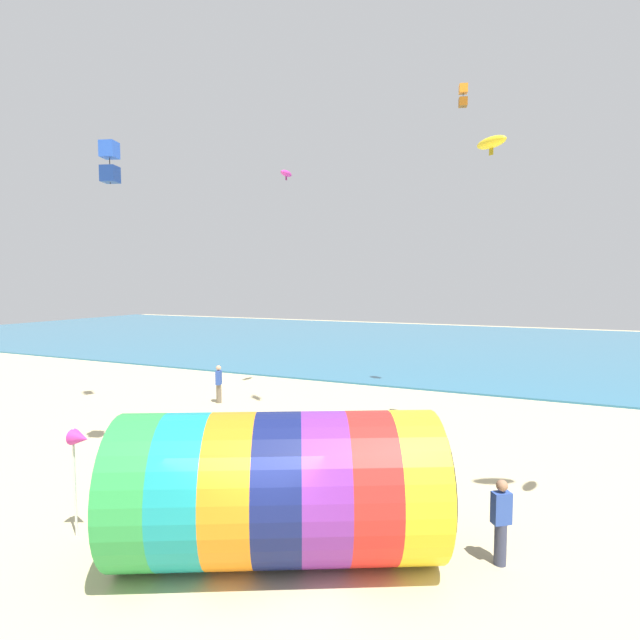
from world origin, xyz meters
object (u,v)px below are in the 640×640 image
(kite_handler, at_px, (501,521))
(kite_magenta_parafoil, at_px, (286,173))
(kite_yellow_parafoil, at_px, (491,142))
(bystander_near_water, at_px, (219,384))
(kite_blue_box, at_px, (110,162))
(giant_inflatable_tube, at_px, (280,487))
(beach_flag, at_px, (80,442))
(kite_orange_box, at_px, (463,96))

(kite_handler, xyz_separation_m, kite_magenta_parafoil, (-11.02, 11.73, 9.99))
(kite_magenta_parafoil, xyz_separation_m, kite_yellow_parafoil, (9.84, -3.54, -0.53))
(kite_magenta_parafoil, height_order, bystander_near_water, kite_magenta_parafoil)
(kite_handler, relative_size, kite_blue_box, 1.38)
(giant_inflatable_tube, relative_size, kite_magenta_parafoil, 7.34)
(kite_handler, bearing_deg, kite_blue_box, 175.73)
(kite_yellow_parafoil, bearing_deg, kite_blue_box, -143.06)
(kite_yellow_parafoil, xyz_separation_m, bystander_near_water, (-11.83, 0.55, -9.44))
(giant_inflatable_tube, bearing_deg, beach_flag, -166.34)
(kite_yellow_parafoil, bearing_deg, giant_inflatable_tube, -106.36)
(kite_orange_box, xyz_separation_m, kite_blue_box, (-7.93, -13.20, -5.06))
(kite_orange_box, xyz_separation_m, bystander_near_water, (-9.96, -5.28, -13.21))
(giant_inflatable_tube, distance_m, kite_blue_box, 10.54)
(giant_inflatable_tube, xyz_separation_m, kite_handler, (4.06, 1.61, -0.61))
(giant_inflatable_tube, xyz_separation_m, bystander_near_water, (-8.96, 10.35, -0.59))
(kite_yellow_parafoil, bearing_deg, kite_orange_box, 107.81)
(kite_handler, height_order, beach_flag, beach_flag)
(kite_orange_box, relative_size, beach_flag, 0.44)
(kite_blue_box, distance_m, beach_flag, 8.17)
(kite_magenta_parafoil, bearing_deg, kite_yellow_parafoil, -19.81)
(bystander_near_water, bearing_deg, kite_yellow_parafoil, -2.65)
(kite_magenta_parafoil, bearing_deg, kite_handler, -46.79)
(bystander_near_water, distance_m, beach_flag, 12.37)
(kite_yellow_parafoil, distance_m, beach_flag, 15.40)
(kite_magenta_parafoil, bearing_deg, kite_orange_box, 15.98)
(giant_inflatable_tube, xyz_separation_m, kite_magenta_parafoil, (-6.97, 13.35, 9.39))
(bystander_near_water, bearing_deg, kite_orange_box, 27.92)
(kite_magenta_parafoil, relative_size, kite_yellow_parafoil, 0.75)
(giant_inflatable_tube, distance_m, kite_magenta_parafoil, 17.74)
(kite_blue_box, xyz_separation_m, beach_flag, (2.59, -3.48, -6.92))
(kite_blue_box, distance_m, bystander_near_water, 11.55)
(kite_orange_box, bearing_deg, kite_magenta_parafoil, -164.02)
(kite_orange_box, bearing_deg, kite_blue_box, -120.99)
(kite_handler, bearing_deg, kite_orange_box, 102.28)
(kite_handler, bearing_deg, beach_flag, -162.37)
(giant_inflatable_tube, bearing_deg, kite_orange_box, 86.32)
(kite_orange_box, distance_m, kite_blue_box, 16.20)
(giant_inflatable_tube, xyz_separation_m, kite_yellow_parafoil, (2.88, 9.80, 8.86))
(kite_yellow_parafoil, bearing_deg, beach_flag, -123.58)
(kite_handler, bearing_deg, giant_inflatable_tube, -158.31)
(kite_handler, bearing_deg, kite_yellow_parafoil, 98.20)
(kite_magenta_parafoil, height_order, kite_orange_box, kite_orange_box)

